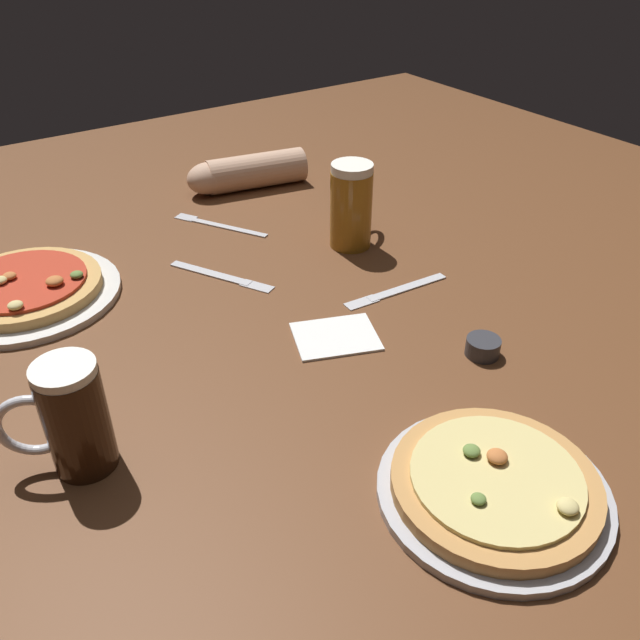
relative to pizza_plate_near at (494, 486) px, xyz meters
The scene contains 12 objects.
ground_plane 0.40m from the pizza_plate_near, 86.52° to the left, with size 2.40×2.40×0.03m, color brown.
pizza_plate_near is the anchor object (origin of this frame).
pizza_plate_far 0.83m from the pizza_plate_near, 113.91° to the left, with size 0.32×0.32×0.05m.
beer_mug_dark 0.66m from the pizza_plate_near, 68.17° to the left, with size 0.13×0.10×0.17m.
beer_mug_amber 0.50m from the pizza_plate_near, 139.71° to the left, with size 0.13×0.08×0.15m.
ramekin_sauce 0.28m from the pizza_plate_near, 46.79° to the left, with size 0.05×0.05×0.03m, color #333338.
napkin_folded 0.37m from the pizza_plate_near, 84.82° to the left, with size 0.13×0.10×0.01m, color white.
fork_left 0.91m from the pizza_plate_near, 63.28° to the left, with size 0.18×0.16×0.01m.
knife_right 0.64m from the pizza_plate_near, 92.57° to the left, with size 0.12×0.20×0.01m.
fork_spare 0.83m from the pizza_plate_near, 85.76° to the left, with size 0.13×0.20×0.01m.
knife_spare 0.46m from the pizza_plate_near, 64.37° to the left, with size 0.21×0.03×0.01m.
diner_arm 0.99m from the pizza_plate_near, 78.26° to the left, with size 0.28×0.12×0.08m.
Camera 1 is at (-0.49, -0.71, 0.60)m, focal length 37.02 mm.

